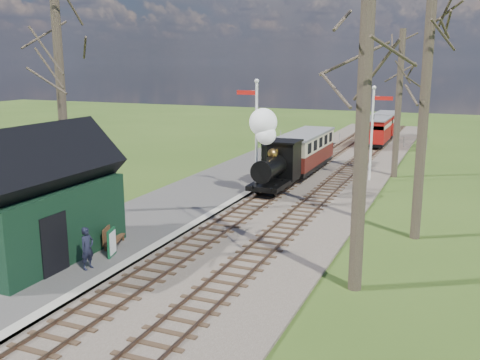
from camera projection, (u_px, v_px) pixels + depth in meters
The scene contains 19 objects.
ground at pixel (62, 337), 14.01m from camera, with size 140.00×140.00×0.00m, color #344F18.
distant_hills at pixel (393, 232), 74.95m from camera, with size 114.40×48.00×22.02m.
ballast_bed at pixel (320, 177), 33.32m from camera, with size 8.00×60.00×0.10m, color brown.
track_near at pixel (300, 174), 33.80m from camera, with size 1.60×60.00×0.15m.
track_far at pixel (341, 178), 32.82m from camera, with size 1.60×60.00×0.15m.
platform at pixel (192, 198), 27.91m from camera, with size 5.00×44.00×0.20m, color #474442.
coping_strip at pixel (233, 202), 27.05m from camera, with size 0.40×44.00×0.21m, color #B2AD9E.
station_shed at pixel (38, 201), 18.74m from camera, with size 3.25×6.30×4.78m.
semaphore_near at pixel (255, 129), 27.93m from camera, with size 1.22×0.24×6.22m.
semaphore_far at pixel (373, 126), 31.45m from camera, with size 1.22×0.24×5.72m.
bare_trees at pixel (251, 109), 21.48m from camera, with size 15.51×22.39×12.00m.
fence_line at pixel (350, 139), 46.20m from camera, with size 12.60×0.08×1.00m.
locomotive at pixel (274, 156), 28.72m from camera, with size 1.83×4.28×4.58m.
coach at pixel (305, 150), 34.30m from camera, with size 2.14×7.33×2.25m.
red_carriage_a at pixel (377, 131), 44.75m from camera, with size 1.89×4.69×1.99m.
red_carriage_b at pixel (386, 124), 49.70m from camera, with size 1.89×4.69×1.99m.
sign_board at pixel (112, 243), 19.17m from camera, with size 0.27×0.68×1.01m.
bench at pixel (112, 236), 20.29m from camera, with size 0.86×1.51×0.83m.
person at pixel (87, 248), 17.93m from camera, with size 0.53×0.35×1.46m, color black.
Camera 1 is at (9.26, -9.99, 7.03)m, focal length 40.00 mm.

